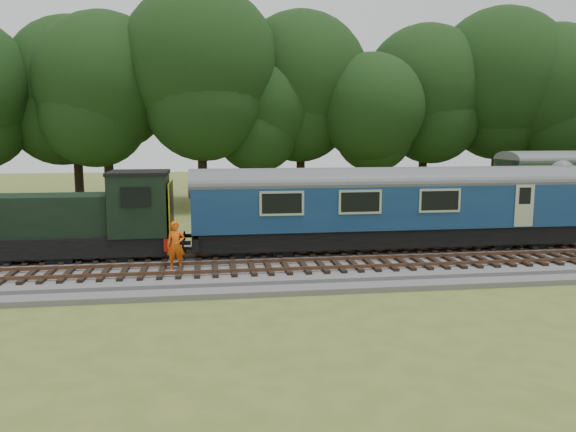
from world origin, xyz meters
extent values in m
plane|color=#526625|center=(0.00, 0.00, 0.00)|extent=(120.00, 120.00, 0.00)
cube|color=#4C4C4F|center=(0.00, 0.00, 0.17)|extent=(70.00, 7.00, 0.35)
cube|color=brown|center=(0.00, 0.68, 0.49)|extent=(66.50, 0.07, 0.14)
cube|color=brown|center=(0.00, 2.12, 0.49)|extent=(66.50, 0.07, 0.14)
cube|color=brown|center=(0.00, -2.32, 0.49)|extent=(66.50, 0.07, 0.14)
cube|color=brown|center=(0.00, -0.88, 0.49)|extent=(66.50, 0.07, 0.14)
cube|color=black|center=(4.52, 1.40, 1.06)|extent=(17.46, 2.52, 0.85)
cube|color=navy|center=(4.52, 1.40, 2.48)|extent=(18.00, 2.80, 2.05)
cube|color=yellow|center=(13.54, 1.40, 2.11)|extent=(0.06, 2.74, 1.30)
cube|color=black|center=(10.52, 1.40, 0.86)|extent=(2.60, 2.00, 0.55)
cube|color=black|center=(-1.48, 1.40, 0.86)|extent=(2.60, 2.00, 0.55)
cube|color=black|center=(-9.88, 1.40, 1.01)|extent=(8.73, 2.39, 0.85)
cube|color=black|center=(-11.08, 1.40, 2.26)|extent=(6.30, 2.08, 1.70)
cube|color=black|center=(-6.68, 1.40, 2.66)|extent=(2.40, 2.55, 2.60)
cube|color=#98110B|center=(-5.50, 1.40, 1.06)|extent=(0.25, 2.60, 0.55)
cube|color=yellow|center=(-5.36, 1.40, 2.46)|extent=(0.06, 2.55, 2.30)
imported|color=#ED540C|center=(-5.05, -1.19, 1.32)|extent=(0.71, 0.47, 1.93)
cube|color=#18361D|center=(17.75, 11.37, 1.23)|extent=(3.56, 3.56, 2.46)
cube|color=black|center=(17.75, 11.37, 2.55)|extent=(3.92, 3.92, 0.20)
camera|label=1|loc=(-3.73, -23.27, 5.74)|focal=35.00mm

